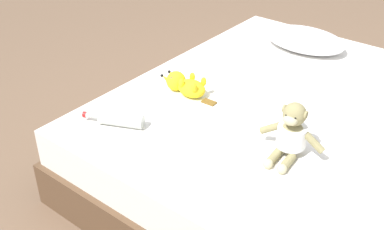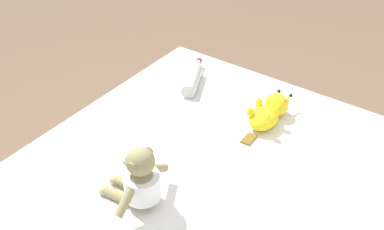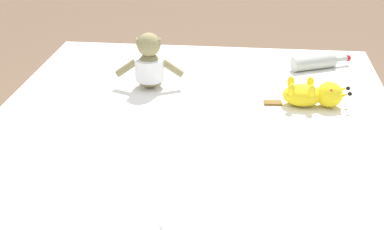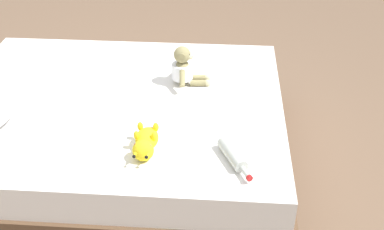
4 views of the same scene
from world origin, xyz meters
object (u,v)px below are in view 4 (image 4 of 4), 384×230
plush_monkey (184,69)px  plush_yellow_creature (145,143)px  bed (118,131)px  glass_bottle (233,155)px

plush_monkey → plush_yellow_creature: 0.67m
bed → glass_bottle: 0.85m
bed → glass_bottle: bearing=-126.7°
plush_yellow_creature → glass_bottle: size_ratio=1.17×
plush_yellow_creature → glass_bottle: 0.42m
plush_monkey → glass_bottle: size_ratio=1.03×
bed → glass_bottle: glass_bottle is taller
bed → plush_yellow_creature: plush_yellow_creature is taller
bed → glass_bottle: (-0.49, -0.65, 0.24)m
glass_bottle → plush_monkey: bearing=22.1°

